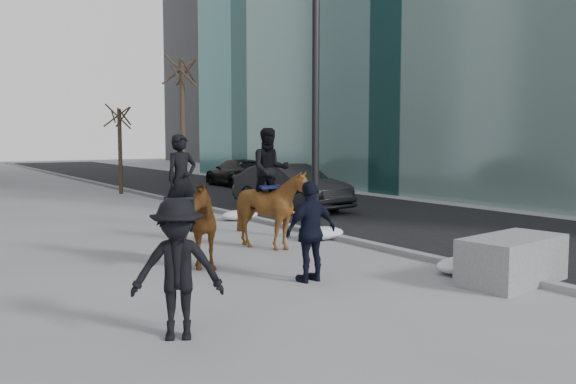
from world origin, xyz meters
TOP-DOWN VIEW (x-y plane):
  - ground at (0.00, 0.00)m, footprint 120.00×120.00m
  - road at (7.00, 10.00)m, footprint 8.00×90.00m
  - curb at (3.00, 10.00)m, footprint 0.25×90.00m
  - planter at (2.80, -1.55)m, footprint 2.13×1.27m
  - car_near at (5.50, 9.46)m, footprint 2.25×4.92m
  - car_far at (8.63, 19.20)m, footprint 2.24×4.89m
  - tree_near at (2.40, 11.53)m, footprint 1.20×1.20m
  - tree_far at (2.40, 18.45)m, footprint 1.20×1.20m
  - mounted_left at (-1.36, 2.75)m, footprint 1.16×2.08m
  - mounted_right at (1.04, 3.42)m, footprint 1.87×1.98m
  - feeder at (-0.03, 0.43)m, footprint 1.05×0.88m
  - camera_crew at (-3.14, -1.13)m, footprint 1.31×1.10m
  - lamppost at (2.60, 4.03)m, footprint 0.25×0.97m
  - snow_piles at (2.70, 3.74)m, footprint 1.21×9.34m

SIDE VIEW (x-z plane):
  - ground at x=0.00m, z-range 0.00..0.00m
  - road at x=7.00m, z-range 0.00..0.01m
  - curb at x=3.00m, z-range 0.00..0.12m
  - snow_piles at x=2.70m, z-range 0.00..0.31m
  - planter at x=2.80m, z-range 0.00..0.81m
  - car_far at x=8.63m, z-range 0.00..1.39m
  - car_near at x=5.50m, z-range 0.00..1.56m
  - feeder at x=-0.03m, z-range 0.00..1.76m
  - camera_crew at x=-3.14m, z-range 0.01..1.76m
  - mounted_left at x=-1.36m, z-range -0.33..2.23m
  - mounted_right at x=1.04m, z-range -0.27..2.44m
  - tree_far at x=2.40m, z-range 0.00..4.14m
  - tree_near at x=2.40m, z-range 0.00..5.76m
  - lamppost at x=2.60m, z-range 0.45..9.54m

